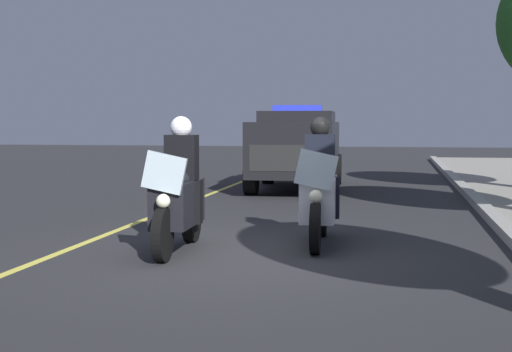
% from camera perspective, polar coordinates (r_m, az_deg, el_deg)
% --- Properties ---
extents(ground_plane, '(80.00, 80.00, 0.00)m').
position_cam_1_polar(ground_plane, '(9.39, -1.11, -5.92)').
color(ground_plane, '#28282B').
extents(lane_stripe_center, '(48.00, 0.12, 0.01)m').
position_cam_1_polar(lane_stripe_center, '(10.09, -13.77, -5.31)').
color(lane_stripe_center, '#E0D14C').
rests_on(lane_stripe_center, ground).
extents(police_motorcycle_lead_left, '(2.14, 0.59, 1.72)m').
position_cam_1_polar(police_motorcycle_lead_left, '(9.45, -6.00, -1.59)').
color(police_motorcycle_lead_left, black).
rests_on(police_motorcycle_lead_left, ground).
extents(police_motorcycle_lead_right, '(2.14, 0.59, 1.72)m').
position_cam_1_polar(police_motorcycle_lead_right, '(9.97, 4.87, -1.28)').
color(police_motorcycle_lead_right, black).
rests_on(police_motorcycle_lead_right, ground).
extents(police_suv, '(4.98, 2.25, 2.05)m').
position_cam_1_polar(police_suv, '(18.11, 3.17, 2.35)').
color(police_suv, black).
rests_on(police_suv, ground).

